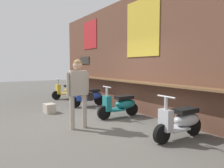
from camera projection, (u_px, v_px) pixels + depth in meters
ground_plane at (90, 123)px, 5.81m from camera, size 34.64×34.64×0.00m
market_stall_facade at (146, 54)px, 6.73m from camera, size 12.37×0.61×3.91m
scooter_yellow at (68, 90)px, 10.05m from camera, size 0.46×1.40×0.97m
scooter_blue at (89, 96)px, 8.16m from camera, size 0.47×1.40×0.97m
scooter_teal at (121, 105)px, 6.40m from camera, size 0.47×1.40×0.97m
scooter_silver at (181, 121)px, 4.51m from camera, size 0.46×1.40×0.97m
shopper_with_handbag at (79, 87)px, 5.19m from camera, size 0.26×0.67×1.72m
merchandise_crate at (49, 108)px, 7.02m from camera, size 0.43×0.35×0.30m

